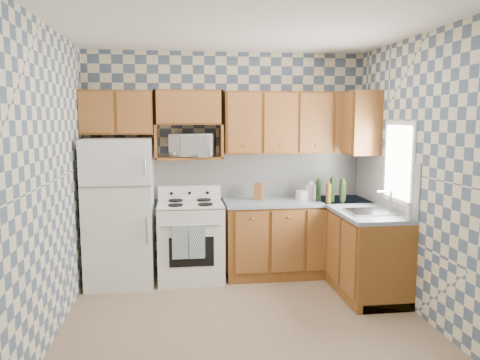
{
  "coord_description": "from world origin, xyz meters",
  "views": [
    {
      "loc": [
        -0.6,
        -4.15,
        1.9
      ],
      "look_at": [
        0.05,
        0.75,
        1.25
      ],
      "focal_mm": 35.0,
      "sensor_mm": 36.0,
      "label": 1
    }
  ],
  "objects_px": {
    "refrigerator": "(120,212)",
    "electric_kettle": "(311,192)",
    "stove_body": "(191,242)",
    "microwave": "(193,145)"
  },
  "relations": [
    {
      "from": "refrigerator",
      "to": "stove_body",
      "type": "xyz_separation_m",
      "value": [
        0.8,
        0.03,
        -0.39
      ]
    },
    {
      "from": "refrigerator",
      "to": "stove_body",
      "type": "height_order",
      "value": "refrigerator"
    },
    {
      "from": "microwave",
      "to": "electric_kettle",
      "type": "relative_size",
      "value": 2.91
    },
    {
      "from": "stove_body",
      "to": "microwave",
      "type": "relative_size",
      "value": 1.8
    },
    {
      "from": "refrigerator",
      "to": "electric_kettle",
      "type": "height_order",
      "value": "refrigerator"
    },
    {
      "from": "stove_body",
      "to": "electric_kettle",
      "type": "bearing_deg",
      "value": 2.15
    },
    {
      "from": "microwave",
      "to": "electric_kettle",
      "type": "height_order",
      "value": "microwave"
    },
    {
      "from": "refrigerator",
      "to": "electric_kettle",
      "type": "distance_m",
      "value": 2.28
    },
    {
      "from": "refrigerator",
      "to": "electric_kettle",
      "type": "relative_size",
      "value": 9.79
    },
    {
      "from": "microwave",
      "to": "stove_body",
      "type": "bearing_deg",
      "value": -91.51
    }
  ]
}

